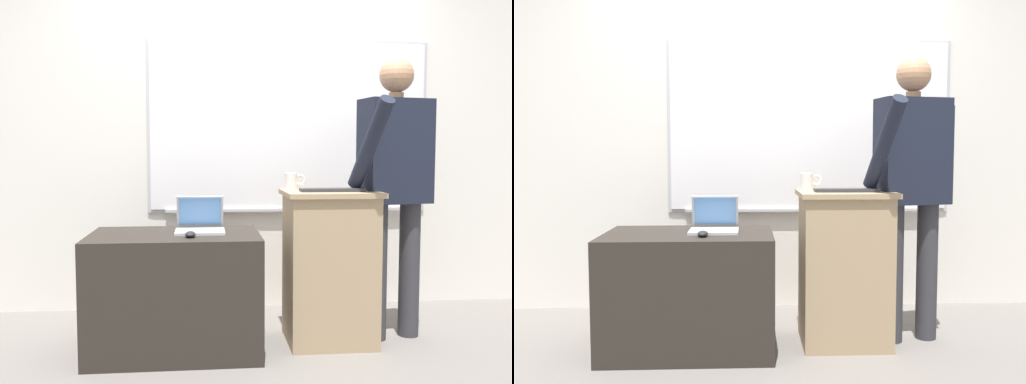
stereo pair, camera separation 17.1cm
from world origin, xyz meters
The scene contains 9 objects.
ground_plane centered at (0.00, 0.00, 0.00)m, with size 30.00×30.00×0.00m, color slate.
back_wall centered at (0.01, 1.22, 1.43)m, with size 6.40×0.17×2.86m.
lectern_podium centered at (0.42, 0.35, 0.47)m, with size 0.57×0.48×0.94m.
side_desk centered at (-0.52, 0.30, 0.35)m, with size 0.99×0.65×0.70m.
person_presenter centered at (0.84, 0.38, 1.02)m, with size 0.59×0.61×1.75m.
laptop centered at (-0.37, 0.37, 0.75)m, with size 0.29×0.28×0.21m.
wireless_keyboard centered at (0.42, 0.29, 0.95)m, with size 0.38×0.11×0.02m.
computer_mouse_by_laptop centered at (-0.42, 0.15, 0.71)m, with size 0.06×0.10×0.03m.
coffee_mug centered at (0.21, 0.52, 0.99)m, with size 0.14×0.08×0.10m.
Camera 1 is at (-0.34, -2.88, 1.18)m, focal length 38.00 mm.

